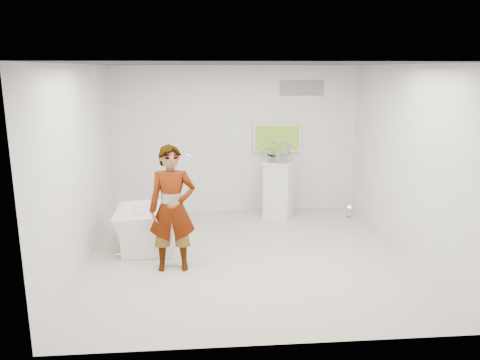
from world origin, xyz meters
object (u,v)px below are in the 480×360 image
at_px(person, 172,209).
at_px(pedestal, 278,190).
at_px(armchair, 145,229).
at_px(floor_uplight, 349,212).
at_px(tv, 277,138).

distance_m(person, pedestal, 3.07).
height_order(person, armchair, person).
bearing_deg(person, floor_uplight, 31.35).
bearing_deg(person, tv, 53.64).
relative_size(tv, floor_uplight, 4.05).
xyz_separation_m(person, floor_uplight, (3.38, 2.16, -0.81)).
distance_m(person, armchair, 1.15).
relative_size(tv, armchair, 0.93).
distance_m(tv, person, 3.52).
bearing_deg(armchair, tv, -53.99).
height_order(pedestal, floor_uplight, pedestal).
xyz_separation_m(tv, armchair, (-2.51, -1.99, -1.20)).
relative_size(tv, pedestal, 0.87).
xyz_separation_m(person, armchair, (-0.51, 0.84, -0.59)).
height_order(person, pedestal, person).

